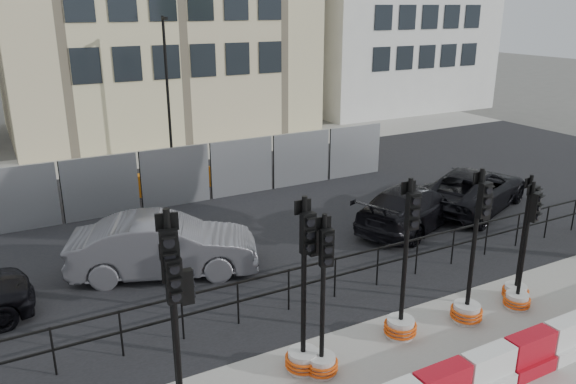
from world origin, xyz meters
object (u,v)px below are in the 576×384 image
traffic_signal_d (304,332)px  traffic_signal_h (518,275)px  car_c (412,206)px  traffic_signal_a (179,383)px

traffic_signal_d → traffic_signal_h: (5.55, -0.04, -0.19)m
car_c → traffic_signal_d: bearing=103.7°
traffic_signal_a → car_c: 10.06m
car_c → traffic_signal_a: bearing=96.8°
traffic_signal_a → traffic_signal_d: (2.42, 0.24, 0.05)m
traffic_signal_h → traffic_signal_a: bearing=172.3°
traffic_signal_a → car_c: (8.84, 4.81, -0.10)m
traffic_signal_a → traffic_signal_d: bearing=19.2°
traffic_signal_a → traffic_signal_h: traffic_signal_a is taller
traffic_signal_d → traffic_signal_h: size_ratio=1.14×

